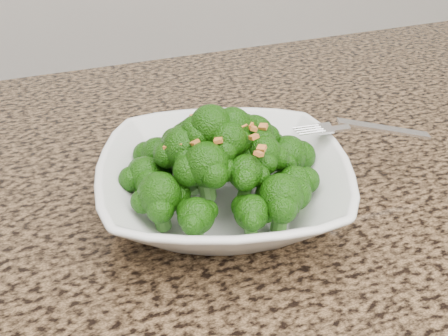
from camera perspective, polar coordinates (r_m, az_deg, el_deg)
name	(u,v)px	position (r m, az deg, el deg)	size (l,w,h in m)	color
granite_counter	(222,287)	(0.50, -0.19, -11.97)	(1.64, 1.04, 0.03)	brown
bowl	(224,186)	(0.54, 0.00, -1.87)	(0.24, 0.24, 0.06)	white
broccoli_pile	(224,126)	(0.51, 0.00, 4.25)	(0.21, 0.21, 0.07)	#195009
garlic_topping	(224,87)	(0.49, 0.00, 8.25)	(0.13, 0.13, 0.01)	orange
fork	(343,128)	(0.58, 11.96, 3.97)	(0.17, 0.03, 0.01)	silver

